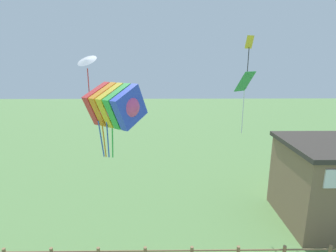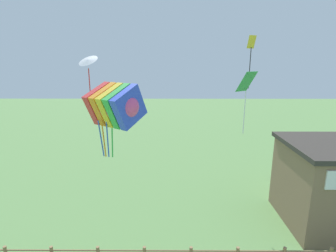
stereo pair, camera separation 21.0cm
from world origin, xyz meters
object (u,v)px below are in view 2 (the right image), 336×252
Objects in this scene: kite_rainbow_parafoil at (115,105)px; kite_yellow_diamond at (251,53)px; kite_white_delta at (88,62)px; kite_green_diamond at (246,88)px.

kite_rainbow_parafoil is 9.99m from kite_yellow_diamond.
kite_white_delta is at bearing 124.74° from kite_rainbow_parafoil.
kite_rainbow_parafoil is at bearing -138.64° from kite_yellow_diamond.
kite_yellow_diamond is 0.90× the size of kite_green_diamond.
kite_yellow_diamond is at bearing 70.29° from kite_green_diamond.
kite_white_delta is (-1.74, 2.50, 1.68)m from kite_rainbow_parafoil.
kite_green_diamond is at bearing 33.79° from kite_rainbow_parafoil.
kite_white_delta is at bearing -167.13° from kite_green_diamond.
kite_green_diamond is at bearing 12.87° from kite_white_delta.
kite_yellow_diamond reaches higher than kite_rainbow_parafoil.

